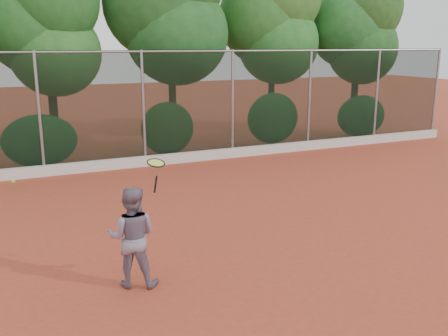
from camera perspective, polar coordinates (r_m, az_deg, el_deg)
name	(u,v)px	position (r m, az deg, el deg)	size (l,w,h in m)	color
ground	(246,244)	(9.54, 2.49, -8.64)	(80.00, 80.00, 0.00)	#A73E27
concrete_curb	(147,161)	(15.61, -8.79, 0.80)	(24.00, 0.20, 0.30)	silver
tennis_player	(132,237)	(7.84, -10.46, -7.74)	(0.77, 0.60, 1.59)	slate
chainlink_fence	(143,105)	(15.49, -9.20, 7.11)	(24.09, 0.09, 3.50)	black
foliage_backdrop	(107,21)	(17.20, -13.18, 16.09)	(23.70, 3.63, 7.55)	#3F2818
tennis_racket	(156,165)	(7.58, -7.78, 0.29)	(0.35, 0.35, 0.54)	black
tennis_ball_in_flight	(13,181)	(7.75, -22.98, -1.38)	(0.06, 0.06, 0.06)	#A6C82D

